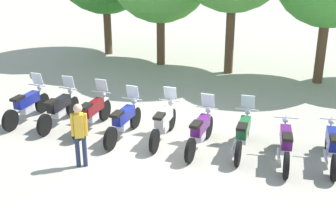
{
  "coord_description": "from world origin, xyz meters",
  "views": [
    {
      "loc": [
        3.72,
        -10.38,
        5.31
      ],
      "look_at": [
        0.0,
        0.5,
        0.9
      ],
      "focal_mm": 47.04,
      "sensor_mm": 36.0,
      "label": 1
    }
  ],
  "objects_px": {
    "motorcycle_8": "(332,145)",
    "motorcycle_2": "(93,113)",
    "motorcycle_6": "(243,133)",
    "motorcycle_7": "(285,144)",
    "motorcycle_4": "(164,122)",
    "motorcycle_0": "(27,105)",
    "motorcycle_1": "(59,108)",
    "motorcycle_3": "(124,120)",
    "motorcycle_5": "(200,131)",
    "person_0": "(80,131)"
  },
  "relations": [
    {
      "from": "motorcycle_4",
      "to": "motorcycle_2",
      "type": "bearing_deg",
      "value": 87.83
    },
    {
      "from": "motorcycle_3",
      "to": "motorcycle_7",
      "type": "height_order",
      "value": "motorcycle_3"
    },
    {
      "from": "motorcycle_2",
      "to": "motorcycle_7",
      "type": "xyz_separation_m",
      "value": [
        5.5,
        -0.26,
        -0.01
      ]
    },
    {
      "from": "motorcycle_7",
      "to": "person_0",
      "type": "relative_size",
      "value": 1.33
    },
    {
      "from": "motorcycle_2",
      "to": "motorcycle_4",
      "type": "bearing_deg",
      "value": -89.41
    },
    {
      "from": "motorcycle_0",
      "to": "person_0",
      "type": "relative_size",
      "value": 1.33
    },
    {
      "from": "motorcycle_3",
      "to": "motorcycle_4",
      "type": "distance_m",
      "value": 1.12
    },
    {
      "from": "motorcycle_4",
      "to": "motorcycle_5",
      "type": "distance_m",
      "value": 1.12
    },
    {
      "from": "motorcycle_2",
      "to": "motorcycle_3",
      "type": "xyz_separation_m",
      "value": [
        1.1,
        -0.25,
        0.0
      ]
    },
    {
      "from": "motorcycle_0",
      "to": "motorcycle_5",
      "type": "relative_size",
      "value": 1.0
    },
    {
      "from": "motorcycle_0",
      "to": "motorcycle_1",
      "type": "bearing_deg",
      "value": -86.24
    },
    {
      "from": "motorcycle_4",
      "to": "motorcycle_0",
      "type": "bearing_deg",
      "value": 88.95
    },
    {
      "from": "motorcycle_4",
      "to": "motorcycle_8",
      "type": "xyz_separation_m",
      "value": [
        4.4,
        0.01,
        -0.01
      ]
    },
    {
      "from": "motorcycle_4",
      "to": "motorcycle_6",
      "type": "distance_m",
      "value": 2.2
    },
    {
      "from": "motorcycle_2",
      "to": "person_0",
      "type": "xyz_separation_m",
      "value": [
        0.8,
        -2.11,
        0.44
      ]
    },
    {
      "from": "motorcycle_5",
      "to": "motorcycle_1",
      "type": "bearing_deg",
      "value": 90.19
    },
    {
      "from": "motorcycle_0",
      "to": "motorcycle_6",
      "type": "xyz_separation_m",
      "value": [
        6.6,
        0.08,
        0.0
      ]
    },
    {
      "from": "motorcycle_8",
      "to": "motorcycle_2",
      "type": "bearing_deg",
      "value": 85.22
    },
    {
      "from": "motorcycle_2",
      "to": "motorcycle_5",
      "type": "height_order",
      "value": "same"
    },
    {
      "from": "motorcycle_0",
      "to": "motorcycle_7",
      "type": "bearing_deg",
      "value": -89.88
    },
    {
      "from": "motorcycle_4",
      "to": "motorcycle_7",
      "type": "distance_m",
      "value": 3.31
    },
    {
      "from": "motorcycle_7",
      "to": "motorcycle_2",
      "type": "bearing_deg",
      "value": 79.85
    },
    {
      "from": "motorcycle_0",
      "to": "motorcycle_2",
      "type": "distance_m",
      "value": 2.2
    },
    {
      "from": "motorcycle_2",
      "to": "motorcycle_3",
      "type": "height_order",
      "value": "same"
    },
    {
      "from": "motorcycle_7",
      "to": "person_0",
      "type": "xyz_separation_m",
      "value": [
        -4.7,
        -1.85,
        0.45
      ]
    },
    {
      "from": "motorcycle_3",
      "to": "motorcycle_6",
      "type": "relative_size",
      "value": 1.0
    },
    {
      "from": "motorcycle_4",
      "to": "motorcycle_8",
      "type": "height_order",
      "value": "motorcycle_4"
    },
    {
      "from": "motorcycle_2",
      "to": "motorcycle_3",
      "type": "bearing_deg",
      "value": -101.93
    },
    {
      "from": "motorcycle_2",
      "to": "motorcycle_8",
      "type": "height_order",
      "value": "motorcycle_2"
    },
    {
      "from": "motorcycle_1",
      "to": "motorcycle_3",
      "type": "height_order",
      "value": "same"
    },
    {
      "from": "motorcycle_0",
      "to": "motorcycle_8",
      "type": "relative_size",
      "value": 1.0
    },
    {
      "from": "motorcycle_3",
      "to": "motorcycle_4",
      "type": "relative_size",
      "value": 1.0
    },
    {
      "from": "motorcycle_1",
      "to": "motorcycle_7",
      "type": "relative_size",
      "value": 1.0
    },
    {
      "from": "motorcycle_4",
      "to": "motorcycle_8",
      "type": "relative_size",
      "value": 1.0
    },
    {
      "from": "motorcycle_1",
      "to": "motorcycle_0",
      "type": "bearing_deg",
      "value": 92.04
    },
    {
      "from": "motorcycle_0",
      "to": "motorcycle_2",
      "type": "height_order",
      "value": "same"
    },
    {
      "from": "motorcycle_2",
      "to": "motorcycle_8",
      "type": "xyz_separation_m",
      "value": [
        6.6,
        0.0,
        -0.01
      ]
    },
    {
      "from": "motorcycle_0",
      "to": "motorcycle_5",
      "type": "xyz_separation_m",
      "value": [
        5.5,
        -0.15,
        0.0
      ]
    },
    {
      "from": "motorcycle_1",
      "to": "motorcycle_8",
      "type": "bearing_deg",
      "value": -89.98
    },
    {
      "from": "person_0",
      "to": "motorcycle_5",
      "type": "bearing_deg",
      "value": -76.89
    },
    {
      "from": "motorcycle_6",
      "to": "motorcycle_4",
      "type": "bearing_deg",
      "value": 88.52
    },
    {
      "from": "motorcycle_0",
      "to": "motorcycle_5",
      "type": "distance_m",
      "value": 5.5
    },
    {
      "from": "motorcycle_5",
      "to": "motorcycle_8",
      "type": "bearing_deg",
      "value": -83.32
    },
    {
      "from": "motorcycle_1",
      "to": "motorcycle_6",
      "type": "relative_size",
      "value": 1.0
    },
    {
      "from": "motorcycle_6",
      "to": "motorcycle_7",
      "type": "bearing_deg",
      "value": -105.19
    },
    {
      "from": "motorcycle_5",
      "to": "person_0",
      "type": "xyz_separation_m",
      "value": [
        -2.5,
        -1.89,
        0.44
      ]
    },
    {
      "from": "motorcycle_0",
      "to": "motorcycle_3",
      "type": "bearing_deg",
      "value": -91.49
    },
    {
      "from": "motorcycle_4",
      "to": "person_0",
      "type": "distance_m",
      "value": 2.57
    },
    {
      "from": "motorcycle_6",
      "to": "motorcycle_0",
      "type": "bearing_deg",
      "value": 88.93
    },
    {
      "from": "motorcycle_4",
      "to": "motorcycle_8",
      "type": "distance_m",
      "value": 4.4
    }
  ]
}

